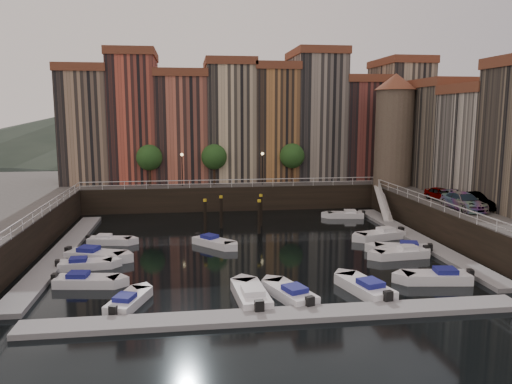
{
  "coord_description": "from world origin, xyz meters",
  "views": [
    {
      "loc": [
        -5.27,
        -44.49,
        11.98
      ],
      "look_at": [
        1.38,
        4.0,
        4.26
      ],
      "focal_mm": 35.0,
      "sensor_mm": 36.0,
      "label": 1
    }
  ],
  "objects": [
    {
      "name": "ground",
      "position": [
        0.0,
        0.0,
        0.0
      ],
      "size": [
        200.0,
        200.0,
        0.0
      ],
      "primitive_type": "plane",
      "color": "black",
      "rests_on": "ground"
    },
    {
      "name": "promenade_trees",
      "position": [
        -1.33,
        18.2,
        6.58
      ],
      "size": [
        21.2,
        3.2,
        5.2
      ],
      "color": "black",
      "rests_on": "quay_far"
    },
    {
      "name": "car_a",
      "position": [
        20.51,
        3.23,
        3.67
      ],
      "size": [
        2.13,
        4.14,
        1.35
      ],
      "primitive_type": "imported",
      "rotation": [
        0.0,
        0.0,
        0.14
      ],
      "color": "gray",
      "rests_on": "quay_right"
    },
    {
      "name": "boat_extra_519",
      "position": [
        -3.13,
        -0.01,
        0.35
      ],
      "size": [
        4.04,
        4.25,
        1.03
      ],
      "rotation": [
        0.0,
        0.0,
        5.44
      ],
      "color": "white",
      "rests_on": "ground"
    },
    {
      "name": "boat_right_2",
      "position": [
        13.07,
        -4.69,
        0.37
      ],
      "size": [
        4.93,
        3.03,
        1.11
      ],
      "rotation": [
        0.0,
        0.0,
        2.83
      ],
      "color": "white",
      "rests_on": "ground"
    },
    {
      "name": "corner_tower",
      "position": [
        20.0,
        14.5,
        10.19
      ],
      "size": [
        5.2,
        5.2,
        13.8
      ],
      "color": "#6B5B4C",
      "rests_on": "quay_right"
    },
    {
      "name": "boat_right_3",
      "position": [
        13.12,
        0.34,
        0.39
      ],
      "size": [
        5.11,
        2.93,
        1.14
      ],
      "rotation": [
        0.0,
        0.0,
        3.4
      ],
      "color": "white",
      "rests_on": "ground"
    },
    {
      "name": "mountains",
      "position": [
        1.72,
        110.0,
        7.92
      ],
      "size": [
        145.0,
        100.0,
        18.0
      ],
      "color": "#2D382D",
      "rests_on": "ground"
    },
    {
      "name": "boat_near_3",
      "position": [
        6.4,
        -13.71,
        0.4
      ],
      "size": [
        3.02,
        5.27,
        1.18
      ],
      "rotation": [
        0.0,
        0.0,
        1.83
      ],
      "color": "white",
      "rests_on": "ground"
    },
    {
      "name": "right_terrace",
      "position": [
        26.5,
        3.8,
        9.56
      ],
      "size": [
        9.3,
        24.3,
        14.0
      ],
      "color": "#6C6252",
      "rests_on": "quay_right"
    },
    {
      "name": "far_terrace",
      "position": [
        3.31,
        23.5,
        10.95
      ],
      "size": [
        48.7,
        10.3,
        17.5
      ],
      "color": "#9C7D63",
      "rests_on": "quay_far"
    },
    {
      "name": "boat_right_4",
      "position": [
        12.86,
        10.41,
        0.33
      ],
      "size": [
        4.4,
        2.17,
        0.99
      ],
      "rotation": [
        0.0,
        0.0,
        2.99
      ],
      "color": "white",
      "rests_on": "ground"
    },
    {
      "name": "boat_left_3",
      "position": [
        -12.72,
        1.98,
        0.32
      ],
      "size": [
        4.26,
        2.14,
        0.96
      ],
      "rotation": [
        0.0,
        0.0,
        -0.17
      ],
      "color": "white",
      "rests_on": "ground"
    },
    {
      "name": "boat_left_0",
      "position": [
        -12.6,
        -9.58,
        0.36
      ],
      "size": [
        4.7,
        2.26,
        1.06
      ],
      "rotation": [
        0.0,
        0.0,
        -0.14
      ],
      "color": "white",
      "rests_on": "ground"
    },
    {
      "name": "boat_left_1",
      "position": [
        -13.47,
        -5.43,
        0.33
      ],
      "size": [
        4.29,
        1.84,
        0.97
      ],
      "rotation": [
        0.0,
        0.0,
        0.08
      ],
      "color": "white",
      "rests_on": "ground"
    },
    {
      "name": "railings",
      "position": [
        0.0,
        4.88,
        3.79
      ],
      "size": [
        36.08,
        34.04,
        0.52
      ],
      "color": "white",
      "rests_on": "ground"
    },
    {
      "name": "car_b",
      "position": [
        21.97,
        -1.59,
        3.78
      ],
      "size": [
        3.03,
        5.03,
        1.57
      ],
      "primitive_type": "imported",
      "rotation": [
        0.0,
        0.0,
        0.31
      ],
      "color": "gray",
      "rests_on": "quay_right"
    },
    {
      "name": "quay_far",
      "position": [
        0.0,
        26.0,
        1.5
      ],
      "size": [
        80.0,
        20.0,
        3.0
      ],
      "primitive_type": "cube",
      "color": "black",
      "rests_on": "ground"
    },
    {
      "name": "boat_right_1",
      "position": [
        12.45,
        -5.94,
        0.37
      ],
      "size": [
        4.79,
        2.07,
        1.08
      ],
      "rotation": [
        0.0,
        0.0,
        3.22
      ],
      "color": "white",
      "rests_on": "ground"
    },
    {
      "name": "boat_near_1",
      "position": [
        -1.42,
        -14.12,
        0.4
      ],
      "size": [
        2.24,
        5.27,
        1.2
      ],
      "rotation": [
        0.0,
        0.0,
        1.64
      ],
      "color": "white",
      "rests_on": "ground"
    },
    {
      "name": "street_lamps",
      "position": [
        -1.0,
        17.2,
        5.9
      ],
      "size": [
        10.36,
        0.36,
        4.18
      ],
      "color": "black",
      "rests_on": "quay_far"
    },
    {
      "name": "car_c",
      "position": [
        20.14,
        -1.84,
        3.79
      ],
      "size": [
        2.56,
        5.6,
        1.59
      ],
      "primitive_type": "imported",
      "rotation": [
        0.0,
        0.0,
        0.06
      ],
      "color": "gray",
      "rests_on": "quay_right"
    },
    {
      "name": "gangway",
      "position": [
        17.1,
        10.0,
        1.92
      ],
      "size": [
        2.78,
        8.32,
        3.73
      ],
      "color": "white",
      "rests_on": "ground"
    },
    {
      "name": "boat_right_0",
      "position": [
        12.33,
        -12.25,
        0.38
      ],
      "size": [
        5.04,
        2.38,
        1.13
      ],
      "rotation": [
        0.0,
        0.0,
        3.01
      ],
      "color": "white",
      "rests_on": "ground"
    },
    {
      "name": "boat_left_2",
      "position": [
        -13.09,
        -3.15,
        0.4
      ],
      "size": [
        5.23,
        3.35,
        1.18
      ],
      "rotation": [
        0.0,
        0.0,
        -0.34
      ],
      "color": "white",
      "rests_on": "ground"
    },
    {
      "name": "dock_left",
      "position": [
        -16.2,
        -1.0,
        0.17
      ],
      "size": [
        2.0,
        28.0,
        0.35
      ],
      "primitive_type": "cube",
      "color": "gray",
      "rests_on": "ground"
    },
    {
      "name": "boat_near_0",
      "position": [
        -9.18,
        -13.86,
        0.33
      ],
      "size": [
        2.77,
        4.37,
        0.98
      ],
      "rotation": [
        0.0,
        0.0,
        1.24
      ],
      "color": "white",
      "rests_on": "ground"
    },
    {
      "name": "dock_near",
      "position": [
        0.0,
        -17.0,
        0.17
      ],
      "size": [
        30.0,
        2.0,
        0.35
      ],
      "primitive_type": "cube",
      "color": "gray",
      "rests_on": "ground"
    },
    {
      "name": "boat_near_2",
      "position": [
        1.19,
        -14.02,
        0.37
      ],
      "size": [
        3.19,
        4.93,
        1.11
      ],
      "rotation": [
        0.0,
        0.0,
        1.92
      ],
      "color": "white",
      "rests_on": "ground"
    },
    {
      "name": "dock_right",
      "position": [
        16.2,
        -1.0,
        0.17
      ],
      "size": [
        2.0,
        28.0,
        0.35
      ],
      "primitive_type": "cube",
      "color": "gray",
      "rests_on": "ground"
    },
    {
      "name": "mooring_pilings",
      "position": [
        -0.38,
        5.87,
        1.65
      ],
      "size": [
        6.38,
        3.67,
        3.78
      ],
      "color": "black",
      "rests_on": "ground"
    }
  ]
}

